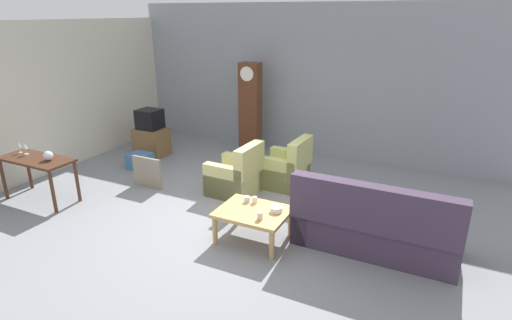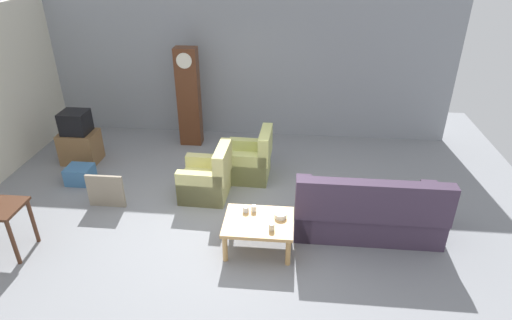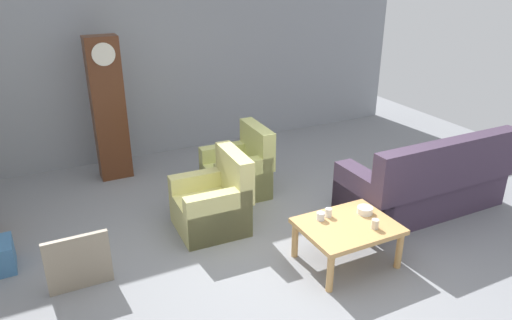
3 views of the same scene
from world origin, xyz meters
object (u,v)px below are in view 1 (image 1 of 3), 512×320
Objects in this scene: armchair_olive_near at (236,177)px; bowl_white_stacked at (276,209)px; wine_glass_tall at (19,146)px; wine_glass_mid at (25,147)px; tv_crt at (150,119)px; couch_floral at (374,226)px; console_table_dark at (37,164)px; glass_dome_cloche at (48,156)px; armchair_olive_far at (286,170)px; cup_cream_tall at (260,216)px; storage_box_blue at (140,161)px; tv_stand_cabinet at (152,142)px; coffee_table_wood at (253,215)px; grandfather_clock at (250,110)px; framed_picture_leaning at (147,172)px; cup_white_porcelain at (255,200)px; cup_blue_rimmed at (247,199)px.

armchair_olive_near is 5.53× the size of bowl_white_stacked.
wine_glass_mid reaches higher than wine_glass_tall.
tv_crt is 2.68m from wine_glass_tall.
console_table_dark is (-5.33, -0.89, 0.29)m from couch_floral.
wine_glass_tall is at bearing 177.90° from glass_dome_cloche.
bowl_white_stacked is (0.62, -1.86, 0.18)m from armchair_olive_far.
glass_dome_cloche reaches higher than console_table_dark.
armchair_olive_far is 4.59m from wine_glass_tall.
console_table_dark reaches higher than cup_cream_tall.
bowl_white_stacked is at bearing -20.80° from storage_box_blue.
wine_glass_tall reaches higher than armchair_olive_near.
tv_crt is 2.38× the size of wine_glass_mid.
armchair_olive_far is 1.35× the size of tv_stand_cabinet.
grandfather_clock reaches higher than coffee_table_wood.
armchair_olive_near reaches higher than coffee_table_wood.
console_table_dark is at bearing -6.42° from wine_glass_tall.
armchair_olive_far reaches higher than framed_picture_leaning.
storage_box_blue is 3.48m from cup_white_porcelain.
wine_glass_tall is (-4.43, -0.18, 0.37)m from cup_cream_tall.
cup_white_porcelain is 0.40m from bowl_white_stacked.
grandfather_clock is 2.55m from storage_box_blue.
armchair_olive_far is 2.50m from framed_picture_leaning.
console_table_dark is 6.43× the size of wine_glass_mid.
grandfather_clock is 2.19m from tv_crt.
tv_crt is 5.23× the size of cup_white_porcelain.
wine_glass_tall is at bearing -145.86° from framed_picture_leaning.
tv_crt is at bearing 77.02° from wine_glass_tall.
armchair_olive_far is at bearing 99.42° from coffee_table_wood.
grandfather_clock reaches higher than tv_crt.
cup_cream_tall is at bearing -109.86° from bowl_white_stacked.
cup_blue_rimmed is at bearing -85.93° from armchair_olive_far.
bowl_white_stacked is at bearing -13.68° from framed_picture_leaning.
cup_cream_tall is (2.73, -0.98, 0.22)m from framed_picture_leaning.
couch_floral is 1.31m from bowl_white_stacked.
grandfather_clock is 12.90× the size of glass_dome_cloche.
console_table_dark is at bearing -176.72° from cup_cream_tall.
storage_box_blue is 2.18× the size of wine_glass_mid.
tv_stand_cabinet is 1.13× the size of framed_picture_leaning.
cup_white_porcelain is at bearing -82.28° from armchair_olive_far.
couch_floral reaches higher than tv_crt.
armchair_olive_far is 4.60× the size of wine_glass_tall.
console_table_dark is 2.96× the size of storage_box_blue.
wine_glass_tall is at bearing -102.98° from tv_stand_cabinet.
tv_stand_cabinet is (-1.93, -1.01, -0.71)m from grandfather_clock.
glass_dome_cloche is (-3.51, -0.39, 0.44)m from coffee_table_wood.
storage_box_blue is 2.64× the size of bowl_white_stacked.
armchair_olive_far is 2.09× the size of storage_box_blue.
cup_white_porcelain reaches higher than storage_box_blue.
storage_box_blue is 5.15× the size of cup_blue_rimmed.
glass_dome_cloche reaches higher than cup_cream_tall.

